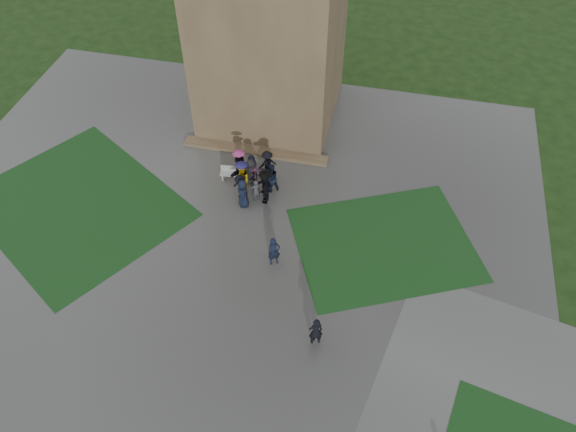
# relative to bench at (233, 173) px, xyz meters

# --- Properties ---
(ground) EXTENTS (120.00, 120.00, 0.00)m
(ground) POSITION_rel_bench_xyz_m (0.63, -8.04, -0.46)
(ground) COLOR black
(plaza) EXTENTS (34.00, 34.00, 0.02)m
(plaza) POSITION_rel_bench_xyz_m (0.63, -6.04, -0.45)
(plaza) COLOR #3A3A38
(plaza) RESTS_ON ground
(lawn_inset_left) EXTENTS (14.10, 13.46, 0.01)m
(lawn_inset_left) POSITION_rel_bench_xyz_m (-7.87, -4.04, -0.44)
(lawn_inset_left) COLOR #113314
(lawn_inset_left) RESTS_ON plaza
(lawn_inset_right) EXTENTS (11.12, 10.15, 0.01)m
(lawn_inset_right) POSITION_rel_bench_xyz_m (9.13, -3.04, -0.44)
(lawn_inset_right) COLOR #113314
(lawn_inset_right) RESTS_ON plaza
(tower_plinth) EXTENTS (9.00, 0.80, 0.22)m
(tower_plinth) POSITION_rel_bench_xyz_m (0.63, 2.56, -0.33)
(tower_plinth) COLOR brown
(tower_plinth) RESTS_ON plaza
(bench) EXTENTS (1.52, 0.61, 0.86)m
(bench) POSITION_rel_bench_xyz_m (0.00, 0.00, 0.00)
(bench) COLOR #A6A6A1
(bench) RESTS_ON plaza
(visitor_cluster) EXTENTS (2.80, 3.77, 2.37)m
(visitor_cluster) POSITION_rel_bench_xyz_m (1.35, -0.56, 0.56)
(visitor_cluster) COLOR black
(visitor_cluster) RESTS_ON plaza
(pedestrian_mid) EXTENTS (0.77, 0.69, 1.77)m
(pedestrian_mid) POSITION_rel_bench_xyz_m (3.80, -5.50, 0.44)
(pedestrian_mid) COLOR black
(pedestrian_mid) RESTS_ON plaza
(pedestrian_near) EXTENTS (0.77, 0.66, 1.78)m
(pedestrian_near) POSITION_rel_bench_xyz_m (6.68, -9.51, 0.45)
(pedestrian_near) COLOR black
(pedestrian_near) RESTS_ON plaza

